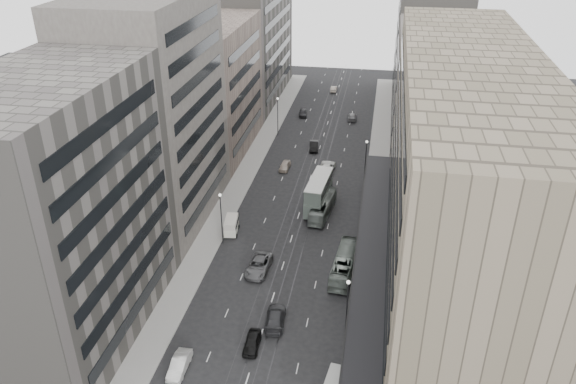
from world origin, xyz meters
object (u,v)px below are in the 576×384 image
Objects in this scene: sedan_0 at (252,342)px; sedan_2 at (259,266)px; bus_near at (345,264)px; sedan_1 at (179,365)px; bus_far at (323,206)px; panel_van at (231,225)px; double_decker at (319,193)px.

sedan_0 is 14.68m from sedan_2.
sedan_1 is at bearing 57.34° from bus_near.
sedan_2 is at bearing 76.00° from sedan_1.
bus_far is (-4.79, 15.31, -0.06)m from bus_near.
panel_van is at bearing 108.18° from sedan_0.
panel_van is (-17.70, 7.23, -0.11)m from bus_near.
double_decker reaches higher than bus_near.
panel_van reaches higher than sedan_2.
sedan_0 is 8.37m from sedan_1.
sedan_0 is (8.64, -23.25, -0.65)m from panel_van.
bus_far is 2.44× the size of sedan_0.
bus_near is 26.19m from sedan_1.
bus_near is 2.32× the size of sedan_1.
sedan_2 is at bearing -102.33° from double_decker.
sedan_1 is 19.70m from sedan_2.
panel_van is 0.98× the size of sedan_0.
bus_near reaches higher than bus_far.
sedan_0 is at bearing 65.45° from bus_near.
sedan_0 is (-9.06, -16.02, -0.77)m from bus_near.
sedan_2 is at bearing 12.60° from bus_near.
bus_far reaches higher than panel_van.
bus_near is 16.05m from bus_far.
bus_far is 1.67× the size of sedan_2.
double_decker reaches higher than sedan_0.
double_decker is 39.20m from sedan_1.
bus_near is 1.74× the size of sedan_2.
bus_far is at bearing -67.67° from bus_near.
sedan_1 is at bearing -93.71° from panel_van.
sedan_1 is (-11.18, -36.06, -0.67)m from bus_far.
double_decker reaches higher than sedan_1.
bus_near is 19.12m from panel_van.
bus_near is 2.53× the size of sedan_0.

